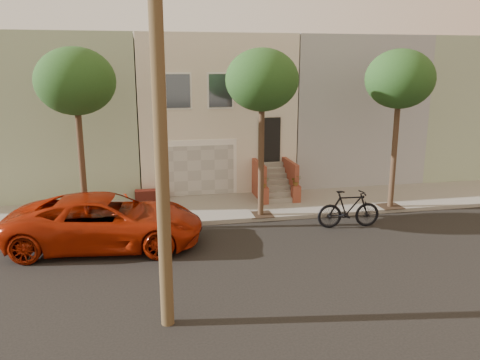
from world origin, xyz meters
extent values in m
plane|color=black|center=(0.00, 0.00, 0.00)|extent=(90.00, 90.00, 0.00)
cube|color=gray|center=(0.00, 5.35, 0.07)|extent=(40.00, 3.70, 0.15)
cube|color=beige|center=(0.00, 11.20, 3.65)|extent=(7.00, 8.00, 7.00)
cube|color=#92A686|center=(-6.80, 11.20, 3.65)|extent=(6.50, 8.00, 7.00)
cube|color=#999BA1|center=(6.80, 11.20, 3.65)|extent=(6.50, 8.00, 7.00)
cube|color=#92A686|center=(13.30, 11.20, 3.65)|extent=(6.50, 8.00, 7.00)
cube|color=white|center=(-0.90, 7.22, 1.40)|extent=(3.20, 0.12, 2.50)
cube|color=#BCBCB7|center=(-0.90, 7.16, 1.30)|extent=(2.90, 0.06, 2.20)
cube|color=gray|center=(-0.90, 5.35, 0.16)|extent=(3.20, 3.70, 0.02)
cube|color=maroon|center=(-3.10, 6.90, 0.37)|extent=(1.40, 0.45, 0.44)
cube|color=black|center=(2.20, 7.17, 2.55)|extent=(1.00, 0.06, 2.00)
cube|color=#3F4751|center=(-1.80, 7.17, 4.75)|extent=(1.00, 0.06, 1.40)
cube|color=white|center=(-1.80, 7.19, 4.75)|extent=(1.15, 0.05, 1.55)
cube|color=#3F4751|center=(0.00, 7.17, 4.75)|extent=(1.00, 0.06, 1.40)
cube|color=white|center=(0.00, 7.19, 4.75)|extent=(1.15, 0.05, 1.55)
cube|color=#3F4751|center=(1.80, 7.17, 4.75)|extent=(1.00, 0.06, 1.40)
cube|color=white|center=(1.80, 7.19, 4.75)|extent=(1.15, 0.05, 1.55)
cube|color=gray|center=(2.20, 5.38, 0.25)|extent=(1.20, 0.28, 0.20)
cube|color=gray|center=(2.20, 5.66, 0.45)|extent=(1.20, 0.28, 0.20)
cube|color=gray|center=(2.20, 5.94, 0.65)|extent=(1.20, 0.28, 0.20)
cube|color=gray|center=(2.20, 6.22, 0.85)|extent=(1.20, 0.28, 0.20)
cube|color=gray|center=(2.20, 6.50, 1.05)|extent=(1.20, 0.28, 0.20)
cube|color=gray|center=(2.20, 6.78, 1.25)|extent=(1.20, 0.28, 0.20)
cube|color=gray|center=(2.20, 7.06, 1.45)|extent=(1.20, 0.28, 0.20)
cube|color=brown|center=(1.50, 6.22, 0.95)|extent=(0.18, 1.96, 1.60)
cube|color=brown|center=(2.90, 6.22, 0.95)|extent=(0.18, 1.96, 1.60)
cube|color=brown|center=(1.50, 5.34, 0.50)|extent=(0.35, 0.35, 0.70)
imported|color=#1D4016|center=(1.50, 5.34, 1.07)|extent=(0.40, 0.35, 0.45)
cube|color=brown|center=(2.90, 5.34, 0.50)|extent=(0.35, 0.35, 0.70)
imported|color=#1D4016|center=(2.90, 5.34, 1.07)|extent=(0.41, 0.35, 0.45)
cube|color=#2D2116|center=(-5.50, 3.90, 0.15)|extent=(0.90, 0.90, 0.02)
cylinder|color=#332017|center=(-5.50, 3.90, 2.25)|extent=(0.22, 0.22, 4.20)
ellipsoid|color=#1D4016|center=(-5.50, 3.90, 5.30)|extent=(2.70, 2.57, 2.29)
cube|color=#2D2116|center=(1.00, 3.90, 0.15)|extent=(0.90, 0.90, 0.02)
cylinder|color=#332017|center=(1.00, 3.90, 2.25)|extent=(0.22, 0.22, 4.20)
ellipsoid|color=#1D4016|center=(1.00, 3.90, 5.30)|extent=(2.70, 2.57, 2.29)
cube|color=#2D2116|center=(6.50, 3.90, 0.15)|extent=(0.90, 0.90, 0.02)
cylinder|color=#332017|center=(6.50, 3.90, 2.25)|extent=(0.22, 0.22, 4.20)
ellipsoid|color=#1D4016|center=(6.50, 3.90, 5.30)|extent=(2.70, 2.57, 2.29)
cylinder|color=#4E3D24|center=(-3.00, -3.20, 5.00)|extent=(0.30, 0.30, 10.00)
imported|color=#9E1F07|center=(-4.66, 2.09, 0.87)|extent=(6.54, 3.58, 1.74)
imported|color=black|center=(3.91, 2.25, 0.70)|extent=(2.38, 0.81, 1.40)
camera|label=1|loc=(-3.38, -13.36, 5.89)|focal=35.84mm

